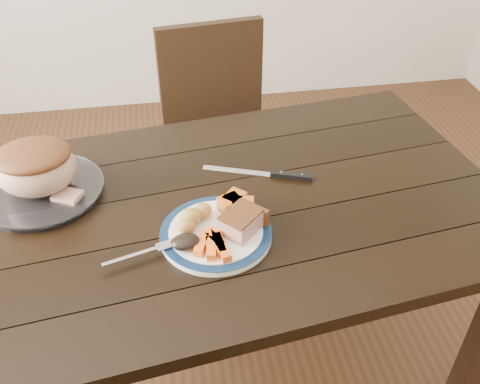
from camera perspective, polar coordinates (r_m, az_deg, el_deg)
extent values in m
plane|color=#472B16|center=(2.00, -2.48, -18.25)|extent=(4.00, 4.00, 0.00)
cube|color=black|center=(1.45, -3.25, -2.02)|extent=(1.70, 1.10, 0.04)
cube|color=black|center=(2.18, 13.27, 0.02)|extent=(0.07, 0.07, 0.71)
cube|color=black|center=(2.15, -1.49, 3.67)|extent=(0.47, 0.47, 0.04)
cube|color=black|center=(2.19, -3.10, 11.93)|extent=(0.42, 0.10, 0.46)
cube|color=black|center=(2.47, 1.44, 2.13)|extent=(0.04, 0.04, 0.43)
cube|color=black|center=(2.20, 4.43, -3.13)|extent=(0.04, 0.04, 0.43)
cube|color=black|center=(2.40, -6.75, 0.60)|extent=(0.04, 0.04, 0.43)
cube|color=black|center=(2.12, -4.71, -5.04)|extent=(0.04, 0.04, 0.43)
cylinder|color=white|center=(1.34, -2.58, -4.50)|extent=(0.28, 0.28, 0.02)
torus|color=#0C213F|center=(1.33, -2.59, -4.23)|extent=(0.28, 0.28, 0.02)
cylinder|color=white|center=(1.56, -20.31, 0.04)|extent=(0.33, 0.33, 0.02)
cube|color=tan|center=(1.32, 0.09, -3.24)|extent=(0.13, 0.13, 0.04)
ellipsoid|color=gold|center=(1.34, -5.24, -2.62)|extent=(0.05, 0.05, 0.04)
ellipsoid|color=gold|center=(1.36, -4.01, -1.99)|extent=(0.05, 0.04, 0.04)
ellipsoid|color=gold|center=(1.32, -5.78, -3.62)|extent=(0.05, 0.04, 0.04)
cube|color=orange|center=(1.27, -3.12, -6.04)|extent=(0.03, 0.07, 0.02)
cube|color=orange|center=(1.28, -4.13, -5.66)|extent=(0.05, 0.07, 0.02)
cube|color=orange|center=(1.29, -2.42, -4.97)|extent=(0.03, 0.07, 0.02)
cube|color=orange|center=(1.28, -2.25, -5.62)|extent=(0.03, 0.07, 0.02)
cube|color=orange|center=(1.29, -2.83, -5.04)|extent=(0.05, 0.07, 0.02)
cube|color=orange|center=(1.26, -1.89, -6.23)|extent=(0.04, 0.07, 0.02)
cube|color=orange|center=(1.37, 0.31, -1.58)|extent=(0.06, 0.06, 0.04)
cube|color=orange|center=(1.38, -1.08, -1.31)|extent=(0.07, 0.06, 0.04)
cube|color=orange|center=(1.39, -0.59, -0.91)|extent=(0.07, 0.07, 0.04)
ellipsoid|color=black|center=(1.28, -5.81, -5.31)|extent=(0.07, 0.05, 0.03)
cube|color=silver|center=(1.29, -11.51, -6.78)|extent=(0.14, 0.05, 0.00)
cube|color=silver|center=(1.30, -7.94, -5.68)|extent=(0.05, 0.04, 0.00)
ellipsoid|color=tan|center=(1.52, -20.94, 2.34)|extent=(0.21, 0.18, 0.14)
cube|color=tan|center=(1.50, -17.91, -0.44)|extent=(0.09, 0.08, 0.02)
cube|color=silver|center=(1.56, -0.38, 2.25)|extent=(0.20, 0.09, 0.00)
cube|color=black|center=(1.53, 5.50, 1.75)|extent=(0.12, 0.06, 0.01)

